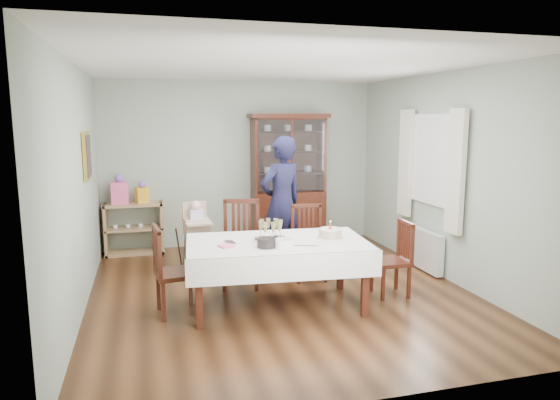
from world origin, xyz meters
name	(u,v)px	position (x,y,z in m)	size (l,w,h in m)	color
floor	(280,291)	(0.00, 0.00, 0.00)	(5.00, 5.00, 0.00)	#593319
room_shell	(269,150)	(0.00, 0.53, 1.70)	(5.00, 5.00, 5.00)	#9EAA99
dining_table	(277,274)	(-0.16, -0.47, 0.38)	(2.09, 1.32, 0.76)	#4A2112
china_cabinet	(288,178)	(0.75, 2.26, 1.12)	(1.30, 0.48, 2.18)	#4A2112
sideboard	(134,228)	(-1.75, 2.28, 0.40)	(0.90, 0.38, 0.80)	tan
picture_frame	(87,156)	(-2.22, 0.80, 1.65)	(0.04, 0.48, 0.58)	gold
window	(433,160)	(2.22, 0.30, 1.55)	(0.04, 1.02, 1.22)	white
curtain_left	(456,172)	(2.16, -0.32, 1.45)	(0.07, 0.30, 1.55)	silver
curtain_right	(406,163)	(2.16, 0.92, 1.45)	(0.07, 0.30, 1.55)	silver
radiator	(425,250)	(2.16, 0.30, 0.30)	(0.10, 0.80, 0.55)	white
chair_far_left	(241,261)	(-0.42, 0.35, 0.32)	(0.58, 0.58, 1.08)	#4A2112
chair_far_right	(309,257)	(0.50, 0.41, 0.29)	(0.48, 0.48, 0.97)	#4A2112
chair_end_left	(176,288)	(-1.28, -0.38, 0.29)	(0.49, 0.49, 0.98)	#4A2112
chair_end_right	(392,273)	(1.26, -0.45, 0.27)	(0.41, 0.41, 0.89)	#4A2112
woman	(282,203)	(0.28, 0.97, 0.93)	(0.68, 0.45, 1.86)	black
high_chair	(197,245)	(-0.90, 1.05, 0.39)	(0.48, 0.48, 1.00)	black
champagne_tray	(271,234)	(-0.22, -0.41, 0.83)	(0.37, 0.37, 0.23)	silver
birthday_cake	(330,234)	(0.45, -0.51, 0.81)	(0.30, 0.30, 0.21)	white
plate_stack_dark	(266,243)	(-0.34, -0.70, 0.81)	(0.20, 0.20, 0.10)	black
plate_stack_white	(284,243)	(-0.16, -0.75, 0.80)	(0.20, 0.20, 0.09)	white
napkin_stack	(226,246)	(-0.75, -0.58, 0.77)	(0.14, 0.14, 0.02)	#FF5D95
cutlery	(226,242)	(-0.72, -0.40, 0.77)	(0.12, 0.17, 0.01)	silver
cake_knife	(306,246)	(0.08, -0.77, 0.77)	(0.27, 0.02, 0.01)	silver
gift_bag_pink	(120,191)	(-1.93, 2.26, 1.01)	(0.25, 0.16, 0.46)	#FF5D95
gift_bag_orange	(142,193)	(-1.60, 2.26, 0.96)	(0.22, 0.19, 0.35)	gold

